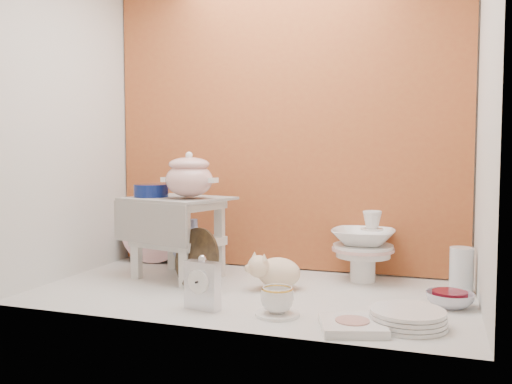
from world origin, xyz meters
TOP-DOWN VIEW (x-y plane):
  - ground at (0.00, 0.00)m, footprint 1.80×1.80m
  - niche_shell at (0.00, 0.18)m, footprint 1.86×1.03m
  - step_stool at (-0.40, 0.14)m, footprint 0.52×0.47m
  - soup_tureen at (-0.32, 0.08)m, footprint 0.33×0.33m
  - cobalt_bowl at (-0.53, 0.12)m, footprint 0.21×0.21m
  - floral_platter at (-0.69, 0.43)m, footprint 0.39×0.19m
  - blue_white_vase at (-0.44, 0.37)m, footprint 0.30×0.30m
  - lacquer_tray at (-0.23, -0.04)m, footprint 0.27×0.17m
  - mantel_clock at (-0.08, -0.30)m, footprint 0.14×0.07m
  - plush_pig at (0.10, 0.08)m, footprint 0.28×0.22m
  - teacup_saucer at (0.21, -0.29)m, footprint 0.21×0.21m
  - gold_rim_teacup at (0.21, -0.29)m, footprint 0.15×0.15m
  - lattice_dish at (0.48, -0.36)m, footprint 0.26×0.26m
  - dinner_plate_stack at (0.65, -0.26)m, footprint 0.33×0.33m
  - crystal_bowl at (0.79, 0.03)m, footprint 0.21×0.21m
  - clear_glass_vase at (0.84, 0.26)m, footprint 0.11×0.11m
  - porcelain_tower at (0.42, 0.34)m, footprint 0.36×0.36m

SIDE VIEW (x-z plane):
  - ground at x=0.00m, z-range 0.00..0.00m
  - teacup_saucer at x=0.21m, z-range 0.00..0.01m
  - lattice_dish at x=0.48m, z-range 0.00..0.03m
  - crystal_bowl at x=0.79m, z-range 0.00..0.06m
  - dinner_plate_stack at x=0.65m, z-range 0.00..0.06m
  - gold_rim_teacup at x=0.21m, z-range 0.01..0.10m
  - plush_pig at x=0.10m, z-range 0.00..0.15m
  - clear_glass_vase at x=0.84m, z-range 0.00..0.19m
  - mantel_clock at x=-0.08m, z-range 0.00..0.20m
  - blue_white_vase at x=-0.44m, z-range 0.00..0.25m
  - lacquer_tray at x=-0.23m, z-range 0.00..0.26m
  - porcelain_tower at x=0.42m, z-range 0.00..0.33m
  - floral_platter at x=-0.69m, z-range 0.00..0.37m
  - step_stool at x=-0.40m, z-range 0.00..0.38m
  - cobalt_bowl at x=-0.53m, z-range 0.38..0.44m
  - soup_tureen at x=-0.32m, z-range 0.38..0.59m
  - niche_shell at x=0.00m, z-range 0.17..1.70m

